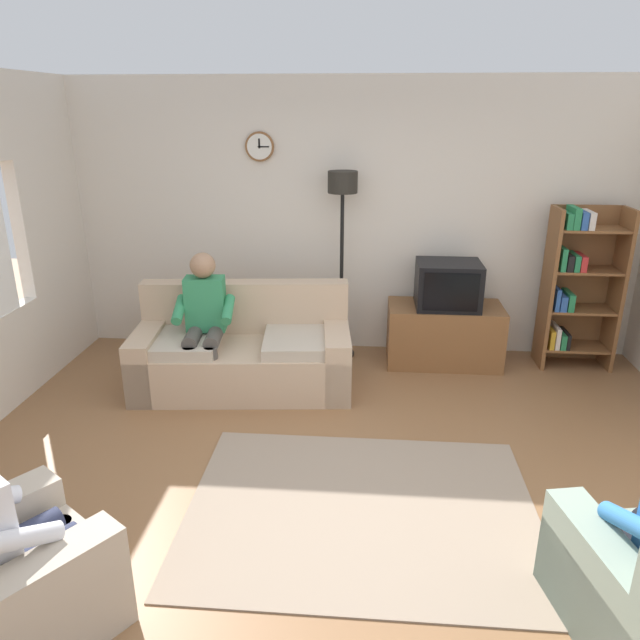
{
  "coord_description": "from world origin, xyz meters",
  "views": [
    {
      "loc": [
        0.15,
        -3.25,
        2.41
      ],
      "look_at": [
        -0.21,
        1.01,
        0.86
      ],
      "focal_mm": 33.11,
      "sensor_mm": 36.0,
      "label": 1
    }
  ],
  "objects": [
    {
      "name": "area_rug",
      "position": [
        0.15,
        -0.14,
        0.01
      ],
      "size": [
        2.2,
        1.7,
        0.01
      ],
      "primitive_type": "cube",
      "color": "gray",
      "rests_on": "ground_plane"
    },
    {
      "name": "person_in_left_armchair",
      "position": [
        -1.48,
        -1.16,
        0.6
      ],
      "size": [
        0.62,
        0.64,
        1.12
      ],
      "color": "silver",
      "rests_on": "ground_plane"
    },
    {
      "name": "ground_plane",
      "position": [
        0.0,
        0.0,
        0.0
      ],
      "size": [
        12.0,
        12.0,
        0.0
      ],
      "primitive_type": "plane",
      "color": "#8C603D"
    },
    {
      "name": "floor_lamp",
      "position": [
        -0.11,
        2.35,
        1.45
      ],
      "size": [
        0.28,
        0.28,
        1.85
      ],
      "color": "black",
      "rests_on": "ground_plane"
    },
    {
      "name": "bookshelf",
      "position": [
        2.13,
        2.32,
        0.82
      ],
      "size": [
        0.68,
        0.36,
        1.56
      ],
      "color": "brown",
      "rests_on": "ground_plane"
    },
    {
      "name": "couch",
      "position": [
        -0.95,
        1.57,
        0.31
      ],
      "size": [
        1.97,
        1.05,
        0.9
      ],
      "color": "tan",
      "rests_on": "ground_plane"
    },
    {
      "name": "person_on_couch",
      "position": [
        -1.25,
        1.46,
        0.7
      ],
      "size": [
        0.54,
        0.56,
        1.24
      ],
      "color": "#338C59",
      "rests_on": "ground_plane"
    },
    {
      "name": "tv_stand",
      "position": [
        0.92,
        2.25,
        0.3
      ],
      "size": [
        1.1,
        0.56,
        0.59
      ],
      "color": "brown",
      "rests_on": "ground_plane"
    },
    {
      "name": "tv",
      "position": [
        0.92,
        2.23,
        0.81
      ],
      "size": [
        0.6,
        0.49,
        0.44
      ],
      "color": "black",
      "rests_on": "tv_stand"
    },
    {
      "name": "back_wall_assembly",
      "position": [
        -0.0,
        2.66,
        1.35
      ],
      "size": [
        6.2,
        0.17,
        2.7
      ],
      "color": "silver",
      "rests_on": "ground_plane"
    }
  ]
}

